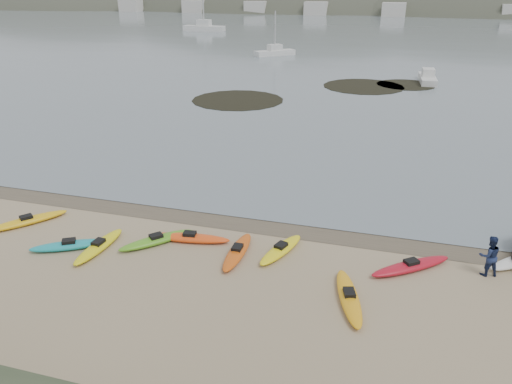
% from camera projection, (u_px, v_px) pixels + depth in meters
% --- Properties ---
extents(ground, '(600.00, 600.00, 0.00)m').
position_uv_depth(ground, '(256.00, 220.00, 24.56)').
color(ground, tan).
rests_on(ground, ground).
extents(wet_sand, '(60.00, 60.00, 0.00)m').
position_uv_depth(wet_sand, '(254.00, 222.00, 24.29)').
color(wet_sand, brown).
rests_on(wet_sand, ground).
extents(kayaks, '(25.11, 7.80, 0.34)m').
position_uv_depth(kayaks, '(225.00, 250.00, 21.49)').
color(kayaks, '#FD5016').
rests_on(kayaks, ground).
extents(person_east, '(0.98, 0.86, 1.72)m').
position_uv_depth(person_east, '(489.00, 256.00, 19.72)').
color(person_east, navy).
rests_on(person_east, ground).
extents(kelp_mats, '(23.24, 19.90, 0.04)m').
position_uv_depth(kelp_mats, '(326.00, 91.00, 52.18)').
color(kelp_mats, black).
rests_on(kelp_mats, water).
extents(moored_boats, '(88.22, 72.72, 1.29)m').
position_uv_depth(moored_boats, '(388.00, 37.00, 95.65)').
color(moored_boats, silver).
rests_on(moored_boats, ground).
extents(far_hills, '(550.00, 135.00, 80.00)m').
position_uv_depth(far_hills, '(494.00, 53.00, 191.85)').
color(far_hills, '#384235').
rests_on(far_hills, ground).
extents(far_town, '(199.00, 5.00, 4.00)m').
position_uv_depth(far_town, '(409.00, 10.00, 150.11)').
color(far_town, beige).
rests_on(far_town, ground).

